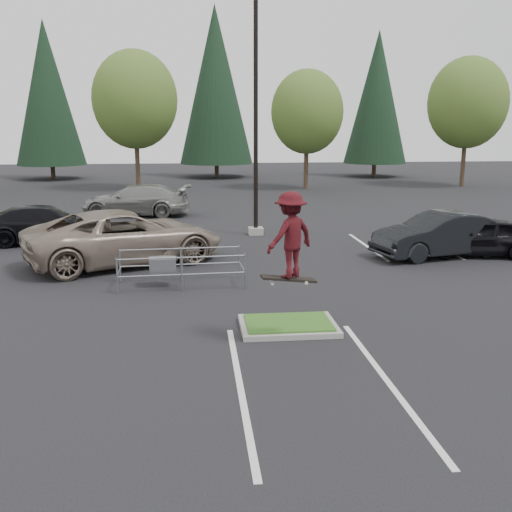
{
  "coord_description": "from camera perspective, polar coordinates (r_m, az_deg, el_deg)",
  "views": [
    {
      "loc": [
        -2.11,
        -12.94,
        4.6
      ],
      "look_at": [
        -0.59,
        1.5,
        1.39
      ],
      "focal_mm": 42.0,
      "sensor_mm": 36.0,
      "label": 1
    }
  ],
  "objects": [
    {
      "name": "car_r_charc",
      "position": [
        22.05,
        17.09,
        1.95
      ],
      "size": [
        5.04,
        2.73,
        1.58
      ],
      "primitive_type": "imported",
      "rotation": [
        0.0,
        0.0,
        4.95
      ],
      "color": "black",
      "rests_on": "ground"
    },
    {
      "name": "decid_d",
      "position": [
        47.73,
        19.46,
        13.35
      ],
      "size": [
        5.76,
        5.76,
        9.43
      ],
      "color": "#38281C",
      "rests_on": "ground"
    },
    {
      "name": "car_l_tan",
      "position": [
        20.42,
        -12.62,
        1.74
      ],
      "size": [
        7.19,
        5.42,
        1.82
      ],
      "primitive_type": "imported",
      "rotation": [
        0.0,
        0.0,
        1.99
      ],
      "color": "gray",
      "rests_on": "ground"
    },
    {
      "name": "skateboarder",
      "position": [
        12.3,
        3.17,
        1.99
      ],
      "size": [
        1.32,
        1.19,
        1.92
      ],
      "rotation": [
        0.0,
        0.0,
        3.73
      ],
      "color": "black",
      "rests_on": "ground"
    },
    {
      "name": "ground",
      "position": [
        13.9,
        3.09,
        -6.89
      ],
      "size": [
        120.0,
        120.0,
        0.0
      ],
      "primitive_type": "plane",
      "color": "black",
      "rests_on": "ground"
    },
    {
      "name": "car_far_silver",
      "position": [
        31.31,
        -11.3,
        5.24
      ],
      "size": [
        5.74,
        3.02,
        1.59
      ],
      "primitive_type": "imported",
      "rotation": [
        0.0,
        0.0,
        4.56
      ],
      "color": "gray",
      "rests_on": "ground"
    },
    {
      "name": "grass_median",
      "position": [
        13.87,
        3.1,
        -6.59
      ],
      "size": [
        2.2,
        1.6,
        0.16
      ],
      "color": "#9B9890",
      "rests_on": "ground"
    },
    {
      "name": "conif_a",
      "position": [
        54.32,
        -19.26,
        14.43
      ],
      "size": [
        5.72,
        5.72,
        13.0
      ],
      "color": "#38281C",
      "rests_on": "ground"
    },
    {
      "name": "car_r_black",
      "position": [
        22.7,
        20.57,
        1.76
      ],
      "size": [
        4.32,
        2.34,
        1.4
      ],
      "primitive_type": "imported",
      "rotation": [
        0.0,
        0.0,
        4.54
      ],
      "color": "black",
      "rests_on": "ground"
    },
    {
      "name": "conif_b",
      "position": [
        53.58,
        -3.88,
        15.91
      ],
      "size": [
        6.38,
        6.38,
        14.5
      ],
      "color": "#38281C",
      "rests_on": "ground"
    },
    {
      "name": "cart_corral",
      "position": [
        17.4,
        -8.47,
        -0.83
      ],
      "size": [
        3.66,
        1.48,
        1.02
      ],
      "rotation": [
        0.0,
        0.0,
        0.05
      ],
      "color": "gray",
      "rests_on": "ground"
    },
    {
      "name": "light_pole",
      "position": [
        25.08,
        -0.03,
        12.37
      ],
      "size": [
        0.7,
        0.6,
        10.12
      ],
      "color": "#9B9890",
      "rests_on": "ground"
    },
    {
      "name": "decid_c",
      "position": [
        43.54,
        4.86,
        13.28
      ],
      "size": [
        5.12,
        5.12,
        8.38
      ],
      "color": "#38281C",
      "rests_on": "ground"
    },
    {
      "name": "stall_lines",
      "position": [
        19.53,
        -3.61,
        -1.18
      ],
      "size": [
        22.62,
        17.6,
        0.01
      ],
      "color": "silver",
      "rests_on": "ground"
    },
    {
      "name": "conif_c",
      "position": [
        54.91,
        11.44,
        14.57
      ],
      "size": [
        5.5,
        5.5,
        12.5
      ],
      "color": "#38281C",
      "rests_on": "ground"
    },
    {
      "name": "decid_b",
      "position": [
        43.68,
        -11.47,
        14.12
      ],
      "size": [
        5.89,
        5.89,
        9.64
      ],
      "color": "#38281C",
      "rests_on": "ground"
    },
    {
      "name": "car_l_black",
      "position": [
        25.15,
        -19.49,
        2.9
      ],
      "size": [
        5.33,
        2.91,
        1.47
      ],
      "primitive_type": "imported",
      "rotation": [
        0.0,
        0.0,
        1.75
      ],
      "color": "black",
      "rests_on": "ground"
    }
  ]
}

